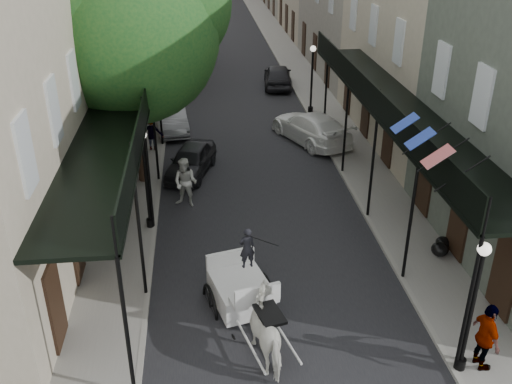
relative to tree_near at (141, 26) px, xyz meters
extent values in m
plane|color=gray|center=(4.20, -10.18, -6.49)|extent=(140.00, 140.00, 0.00)
cube|color=black|center=(4.20, 9.82, -6.48)|extent=(8.00, 90.00, 0.01)
cube|color=gray|center=(-0.80, 9.82, -6.43)|extent=(2.20, 90.00, 0.12)
cube|color=gray|center=(9.20, 9.82, -6.43)|extent=(2.20, 90.00, 0.12)
cube|color=black|center=(-0.80, -3.18, -2.49)|extent=(2.20, 18.00, 0.12)
cube|color=black|center=(0.25, -3.18, -1.99)|extent=(0.06, 18.00, 1.00)
cylinder|color=black|center=(0.20, -12.18, -4.37)|extent=(0.10, 0.10, 4.00)
cylinder|color=black|center=(0.20, -4.18, -4.37)|extent=(0.10, 0.10, 4.00)
cylinder|color=black|center=(0.20, 3.82, -4.37)|extent=(0.10, 0.10, 4.00)
cube|color=black|center=(9.20, -3.18, -2.49)|extent=(2.20, 18.00, 0.12)
cube|color=black|center=(8.15, -3.18, -1.99)|extent=(0.06, 18.00, 1.00)
cylinder|color=black|center=(8.20, -12.18, -4.37)|extent=(0.10, 0.10, 4.00)
cylinder|color=black|center=(8.20, -4.18, -4.37)|extent=(0.10, 0.10, 4.00)
cylinder|color=black|center=(8.20, 3.82, -4.37)|extent=(0.10, 0.10, 4.00)
cylinder|color=#382619|center=(-0.40, -0.18, -3.57)|extent=(0.44, 0.44, 5.60)
sphere|color=#194E1F|center=(-0.40, -0.18, -0.29)|extent=(6.80, 6.80, 6.80)
sphere|color=#194E1F|center=(0.96, 0.42, 0.71)|extent=(5.10, 5.10, 5.10)
cylinder|color=#382619|center=(-0.40, 13.82, -3.85)|extent=(0.44, 0.44, 5.04)
cylinder|color=black|center=(8.30, -12.18, -6.22)|extent=(0.28, 0.28, 0.30)
cylinder|color=black|center=(8.30, -12.18, -4.67)|extent=(0.12, 0.12, 3.40)
sphere|color=white|center=(8.30, -12.18, -2.82)|extent=(0.32, 0.32, 0.32)
cylinder|color=black|center=(0.10, -4.18, -6.22)|extent=(0.28, 0.28, 0.30)
cylinder|color=black|center=(0.10, -4.18, -4.67)|extent=(0.12, 0.12, 3.40)
sphere|color=white|center=(0.10, -4.18, -2.82)|extent=(0.32, 0.32, 0.32)
cylinder|color=black|center=(8.30, 7.82, -6.22)|extent=(0.28, 0.28, 0.30)
cylinder|color=black|center=(8.30, 7.82, -4.67)|extent=(0.12, 0.12, 3.40)
sphere|color=white|center=(8.30, 7.82, -2.82)|extent=(0.32, 0.32, 0.32)
imported|color=white|center=(3.62, -11.18, -5.60)|extent=(1.46, 2.27, 1.77)
torus|color=black|center=(1.97, -8.40, -5.82)|extent=(0.45, 1.36, 1.38)
torus|color=black|center=(3.67, -7.95, -5.82)|extent=(0.45, 1.36, 1.38)
torus|color=black|center=(2.56, -9.79, -6.15)|extent=(0.26, 0.71, 0.72)
torus|color=black|center=(3.85, -9.45, -6.15)|extent=(0.26, 0.71, 0.72)
cube|color=white|center=(2.88, -8.38, -5.36)|extent=(1.94, 2.25, 0.75)
cube|color=white|center=(3.16, -9.47, -4.83)|extent=(1.39, 0.90, 0.13)
cube|color=white|center=(3.23, -9.73, -4.51)|extent=(1.27, 0.43, 0.54)
imported|color=black|center=(3.16, -9.47, -4.16)|extent=(0.50, 0.39, 1.21)
imported|color=beige|center=(1.40, -2.48, -5.49)|extent=(1.19, 1.08, 1.99)
imported|color=gray|center=(-0.23, 3.18, -5.50)|extent=(1.12, 0.64, 1.73)
imported|color=gray|center=(8.83, -12.18, -5.42)|extent=(0.52, 1.13, 1.90)
imported|color=black|center=(1.60, 0.46, -5.84)|extent=(2.60, 4.10, 1.30)
imported|color=#949499|center=(0.60, 6.02, -5.80)|extent=(1.96, 4.33, 1.38)
imported|color=black|center=(1.60, 19.14, -5.81)|extent=(4.05, 5.39, 1.36)
imported|color=white|center=(7.51, 3.71, -5.75)|extent=(3.89, 5.53, 1.49)
imported|color=black|center=(7.20, 13.32, -5.76)|extent=(2.15, 4.43, 1.46)
ellipsoid|color=black|center=(9.80, -7.14, -6.12)|extent=(0.57, 0.57, 0.49)
ellipsoid|color=black|center=(10.10, -6.69, -6.17)|extent=(0.50, 0.50, 0.40)
camera|label=1|loc=(2.06, -22.44, 4.12)|focal=40.00mm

